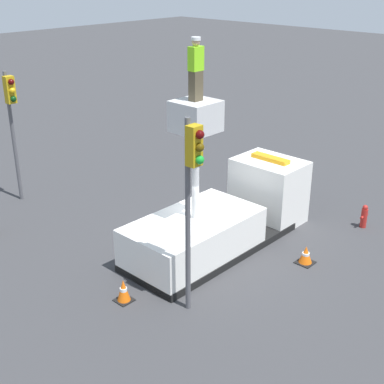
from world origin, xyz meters
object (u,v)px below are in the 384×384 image
at_px(worker, 196,69).
at_px(traffic_cone_curbside, 306,255).
at_px(bucket_truck, 223,217).
at_px(fire_hydrant, 364,216).
at_px(traffic_light_across, 12,112).
at_px(traffic_light_pole, 192,181).
at_px(traffic_cone_rear, 124,291).

relative_size(worker, traffic_cone_curbside, 3.00).
xyz_separation_m(bucket_truck, fire_hydrant, (4.36, -2.89, -0.54)).
distance_m(worker, traffic_cone_curbside, 6.67).
bearing_deg(traffic_light_across, traffic_light_pole, -94.37).
height_order(worker, traffic_light_pole, worker).
height_order(bucket_truck, fire_hydrant, bucket_truck).
relative_size(fire_hydrant, traffic_cone_curbside, 1.48).
xyz_separation_m(worker, traffic_cone_rear, (-3.10, -0.17, -5.66)).
bearing_deg(traffic_cone_rear, worker, 3.06).
bearing_deg(traffic_cone_curbside, fire_hydrant, -2.39).
xyz_separation_m(bucket_truck, traffic_light_across, (-2.68, 8.09, 2.64)).
distance_m(worker, fire_hydrant, 8.45).
xyz_separation_m(traffic_light_pole, traffic_cone_curbside, (4.23, -0.90, -3.51)).
bearing_deg(traffic_cone_curbside, worker, 127.85).
bearing_deg(bucket_truck, traffic_light_pole, -151.91).
relative_size(traffic_cone_rear, traffic_cone_curbside, 1.15).
bearing_deg(worker, bucket_truck, 0.00).
height_order(traffic_cone_rear, traffic_cone_curbside, traffic_cone_rear).
xyz_separation_m(bucket_truck, worker, (-1.33, 0.00, 5.01)).
distance_m(bucket_truck, traffic_light_pole, 4.81).
distance_m(fire_hydrant, traffic_cone_curbside, 3.56).
relative_size(bucket_truck, traffic_cone_rear, 10.55).
bearing_deg(traffic_light_pole, traffic_cone_curbside, -12.05).
height_order(worker, traffic_light_across, worker).
distance_m(worker, traffic_light_pole, 3.55).
distance_m(traffic_light_across, traffic_cone_rear, 9.05).
distance_m(traffic_light_pole, traffic_cone_rear, 3.97).
bearing_deg(bucket_truck, fire_hydrant, -33.50).
xyz_separation_m(traffic_light_across, traffic_cone_rear, (-1.75, -8.26, -3.28)).
distance_m(bucket_truck, traffic_cone_rear, 4.47).
relative_size(fire_hydrant, traffic_cone_rear, 1.28).
height_order(traffic_light_across, traffic_cone_curbside, traffic_light_across).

